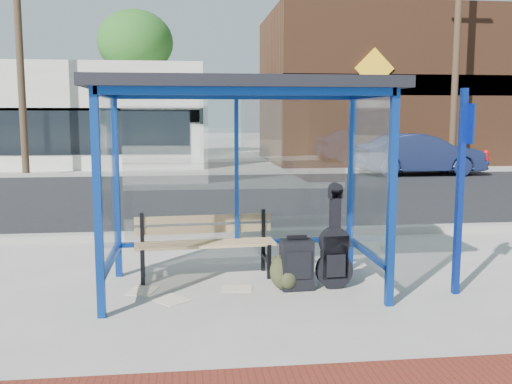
{
  "coord_description": "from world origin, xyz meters",
  "views": [
    {
      "loc": [
        -0.62,
        -6.43,
        2.02
      ],
      "look_at": [
        0.18,
        0.2,
        1.12
      ],
      "focal_mm": 40.0,
      "sensor_mm": 36.0,
      "label": 1
    }
  ],
  "objects": [
    {
      "name": "ground",
      "position": [
        0.0,
        0.0,
        0.0
      ],
      "size": [
        120.0,
        120.0,
        0.0
      ],
      "primitive_type": "plane",
      "color": "#B2ADA0",
      "rests_on": "ground"
    },
    {
      "name": "curb_near",
      "position": [
        0.0,
        2.9,
        0.06
      ],
      "size": [
        60.0,
        0.25,
        0.12
      ],
      "primitive_type": "cube",
      "color": "gray",
      "rests_on": "ground"
    },
    {
      "name": "street_asphalt",
      "position": [
        0.0,
        8.0,
        0.0
      ],
      "size": [
        60.0,
        10.0,
        0.0
      ],
      "primitive_type": "cube",
      "color": "black",
      "rests_on": "ground"
    },
    {
      "name": "curb_far",
      "position": [
        0.0,
        13.1,
        0.06
      ],
      "size": [
        60.0,
        0.25,
        0.12
      ],
      "primitive_type": "cube",
      "color": "gray",
      "rests_on": "ground"
    },
    {
      "name": "far_sidewalk",
      "position": [
        0.0,
        15.0,
        0.0
      ],
      "size": [
        60.0,
        4.0,
        0.01
      ],
      "primitive_type": "cube",
      "color": "#B2ADA0",
      "rests_on": "ground"
    },
    {
      "name": "bus_shelter",
      "position": [
        0.0,
        0.07,
        2.07
      ],
      "size": [
        3.3,
        1.8,
        2.42
      ],
      "color": "navy",
      "rests_on": "ground"
    },
    {
      "name": "storefront_brown",
      "position": [
        8.0,
        18.49,
        3.2
      ],
      "size": [
        10.0,
        7.08,
        6.4
      ],
      "color": "#59331E",
      "rests_on": "ground"
    },
    {
      "name": "tree_mid",
      "position": [
        -3.0,
        22.0,
        5.45
      ],
      "size": [
        3.6,
        3.6,
        7.03
      ],
      "color": "#4C3826",
      "rests_on": "ground"
    },
    {
      "name": "tree_right",
      "position": [
        12.5,
        22.0,
        5.45
      ],
      "size": [
        3.6,
        3.6,
        7.03
      ],
      "color": "#4C3826",
      "rests_on": "ground"
    },
    {
      "name": "utility_pole_west",
      "position": [
        -6.0,
        13.4,
        4.11
      ],
      "size": [
        1.6,
        0.24,
        8.0
      ],
      "color": "#4C3826",
      "rests_on": "ground"
    },
    {
      "name": "utility_pole_east",
      "position": [
        9.0,
        13.4,
        4.11
      ],
      "size": [
        1.6,
        0.24,
        8.0
      ],
      "color": "#4C3826",
      "rests_on": "ground"
    },
    {
      "name": "bench",
      "position": [
        -0.42,
        0.61,
        0.46
      ],
      "size": [
        1.76,
        0.53,
        0.82
      ],
      "rotation": [
        0.0,
        0.0,
        0.06
      ],
      "color": "black",
      "rests_on": "ground"
    },
    {
      "name": "guitar_bag",
      "position": [
        1.08,
        -0.06,
        0.43
      ],
      "size": [
        0.44,
        0.15,
        1.18
      ],
      "rotation": [
        0.0,
        0.0,
        0.06
      ],
      "color": "black",
      "rests_on": "ground"
    },
    {
      "name": "suitcase",
      "position": [
        0.63,
        -0.07,
        0.3
      ],
      "size": [
        0.38,
        0.26,
        0.64
      ],
      "rotation": [
        0.0,
        0.0,
        0.05
      ],
      "color": "black",
      "rests_on": "ground"
    },
    {
      "name": "backpack",
      "position": [
        0.48,
        -0.07,
        0.19
      ],
      "size": [
        0.4,
        0.38,
        0.41
      ],
      "rotation": [
        0.0,
        0.0,
        0.37
      ],
      "color": "#2D2F1A",
      "rests_on": "ground"
    },
    {
      "name": "sign_post",
      "position": [
        2.41,
        -0.44,
        1.3
      ],
      "size": [
        0.1,
        0.29,
        2.32
      ],
      "rotation": [
        0.0,
        0.0,
        0.08
      ],
      "color": "navy",
      "rests_on": "ground"
    },
    {
      "name": "newspaper_a",
      "position": [
        -0.83,
        -0.28,
        0.0
      ],
      "size": [
        0.48,
        0.49,
        0.01
      ],
      "primitive_type": "cube",
      "rotation": [
        0.0,
        0.0,
        -0.87
      ],
      "color": "white",
      "rests_on": "ground"
    },
    {
      "name": "newspaper_b",
      "position": [
        -1.16,
        0.09,
        0.0
      ],
      "size": [
        0.38,
        0.44,
        0.01
      ],
      "primitive_type": "cube",
      "rotation": [
        0.0,
        0.0,
        -1.84
      ],
      "color": "white",
      "rests_on": "ground"
    },
    {
      "name": "newspaper_c",
      "position": [
        -0.07,
        0.03,
        0.0
      ],
      "size": [
        0.39,
        0.32,
        0.01
      ],
      "primitive_type": "cube",
      "rotation": [
        0.0,
        0.0,
        -0.12
      ],
      "color": "white",
      "rests_on": "ground"
    },
    {
      "name": "parked_car",
      "position": [
        7.25,
        12.18,
        0.71
      ],
      "size": [
        4.31,
        1.57,
        1.41
      ],
      "primitive_type": "imported",
      "rotation": [
        0.0,
        0.0,
        1.59
      ],
      "color": "#1A2349",
      "rests_on": "ground"
    },
    {
      "name": "fire_hydrant",
      "position": [
        10.41,
        13.54,
        0.41
      ],
      "size": [
        0.34,
        0.23,
        0.76
      ],
      "rotation": [
        0.0,
        0.0,
        0.15
      ],
      "color": "red",
      "rests_on": "ground"
    }
  ]
}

